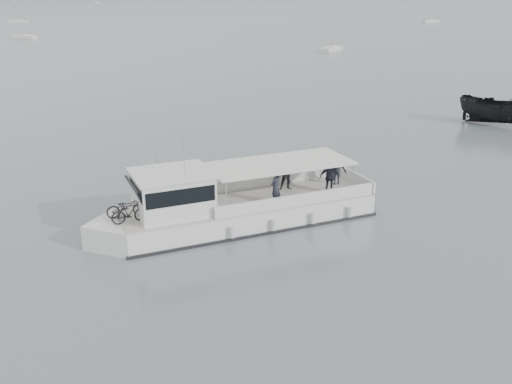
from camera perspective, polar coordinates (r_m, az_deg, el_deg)
ground at (r=29.38m, az=-0.76°, el=-3.37°), size 1400.00×1400.00×0.00m
tour_boat at (r=28.88m, az=-3.20°, el=-1.61°), size 15.09×6.37×6.30m
dark_motorboat at (r=54.80m, az=23.05°, el=7.54°), size 4.92×7.21×2.61m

